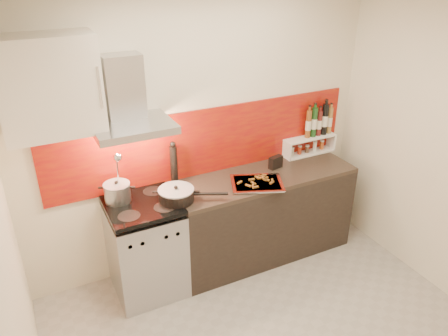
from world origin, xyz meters
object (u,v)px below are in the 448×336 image
counter (262,215)px  saute_pan (177,195)px  stock_pot (117,192)px  range_stove (146,248)px  pepper_mill (174,164)px  baking_tray (257,183)px

counter → saute_pan: bearing=-174.5°
stock_pot → range_stove: bearing=-36.9°
saute_pan → stock_pot: bearing=155.2°
pepper_mill → saute_pan: bearing=-106.9°
saute_pan → pepper_mill: pepper_mill is taller
counter → stock_pot: 1.48m
range_stove → pepper_mill: (0.37, 0.20, 0.66)m
saute_pan → pepper_mill: (0.09, 0.29, 0.14)m
stock_pot → saute_pan: 0.50m
counter → stock_pot: bearing=175.0°
pepper_mill → range_stove: bearing=-151.4°
range_stove → saute_pan: saute_pan is taller
baking_tray → counter: bearing=41.5°
saute_pan → pepper_mill: size_ratio=1.32×
range_stove → baking_tray: bearing=-7.4°
range_stove → baking_tray: (1.04, -0.13, 0.47)m
stock_pot → saute_pan: stock_pot is taller
stock_pot → saute_pan: bearing=-24.8°
counter → stock_pot: size_ratio=8.03×
counter → pepper_mill: bearing=166.5°
saute_pan → range_stove: bearing=163.7°
counter → pepper_mill: (-0.83, 0.20, 0.65)m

